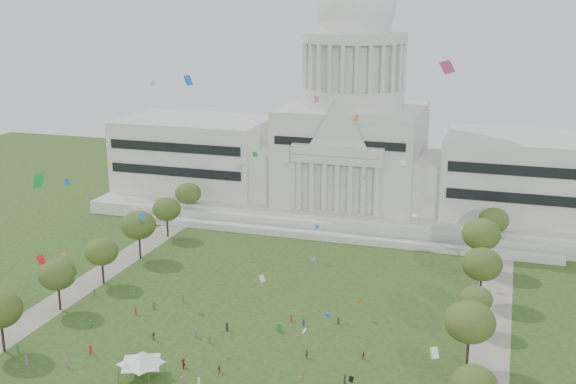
% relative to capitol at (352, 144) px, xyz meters
% --- Properties ---
extents(ground, '(400.00, 400.00, 0.00)m').
position_rel_capitol_xyz_m(ground, '(0.00, -113.59, -22.30)').
color(ground, '#294418').
rests_on(ground, ground).
extents(capitol, '(160.00, 64.50, 91.30)m').
position_rel_capitol_xyz_m(capitol, '(0.00, 0.00, 0.00)').
color(capitol, beige).
rests_on(capitol, ground).
extents(path_left, '(8.00, 160.00, 0.04)m').
position_rel_capitol_xyz_m(path_left, '(-48.00, -83.59, -22.28)').
color(path_left, gray).
rests_on(path_left, ground).
extents(path_right, '(8.00, 160.00, 0.04)m').
position_rel_capitol_xyz_m(path_right, '(48.00, -83.59, -22.28)').
color(path_right, gray).
rests_on(path_right, ground).
extents(row_tree_l_1, '(8.86, 8.86, 12.59)m').
position_rel_capitol_xyz_m(row_tree_l_1, '(-44.07, -116.55, -13.34)').
color(row_tree_l_1, black).
rests_on(row_tree_l_1, ground).
extents(row_tree_l_2, '(8.42, 8.42, 11.97)m').
position_rel_capitol_xyz_m(row_tree_l_2, '(-45.04, -96.29, -13.79)').
color(row_tree_l_2, black).
rests_on(row_tree_l_2, ground).
extents(row_tree_r_2, '(9.55, 9.55, 13.58)m').
position_rel_capitol_xyz_m(row_tree_r_2, '(44.17, -96.15, -12.64)').
color(row_tree_r_2, black).
rests_on(row_tree_r_2, ground).
extents(row_tree_l_3, '(8.12, 8.12, 11.55)m').
position_rel_capitol_xyz_m(row_tree_l_3, '(-44.09, -79.67, -14.09)').
color(row_tree_l_3, black).
rests_on(row_tree_l_3, ground).
extents(row_tree_r_3, '(7.01, 7.01, 9.98)m').
position_rel_capitol_xyz_m(row_tree_r_3, '(44.40, -79.10, -15.21)').
color(row_tree_r_3, black).
rests_on(row_tree_r_3, ground).
extents(row_tree_l_4, '(9.29, 9.29, 13.21)m').
position_rel_capitol_xyz_m(row_tree_l_4, '(-44.08, -61.17, -12.90)').
color(row_tree_l_4, black).
rests_on(row_tree_l_4, ground).
extents(row_tree_r_4, '(9.19, 9.19, 13.06)m').
position_rel_capitol_xyz_m(row_tree_r_4, '(44.76, -63.55, -13.01)').
color(row_tree_r_4, black).
rests_on(row_tree_r_4, ground).
extents(row_tree_l_5, '(8.33, 8.33, 11.85)m').
position_rel_capitol_xyz_m(row_tree_l_5, '(-45.22, -42.58, -13.88)').
color(row_tree_l_5, black).
rests_on(row_tree_l_5, ground).
extents(row_tree_r_5, '(9.82, 9.82, 13.96)m').
position_rel_capitol_xyz_m(row_tree_r_5, '(43.49, -43.40, -12.37)').
color(row_tree_r_5, black).
rests_on(row_tree_r_5, ground).
extents(row_tree_l_6, '(8.19, 8.19, 11.64)m').
position_rel_capitol_xyz_m(row_tree_l_6, '(-46.87, -24.45, -14.02)').
color(row_tree_l_6, black).
rests_on(row_tree_l_6, ground).
extents(row_tree_r_6, '(8.42, 8.42, 11.97)m').
position_rel_capitol_xyz_m(row_tree_r_6, '(45.96, -25.46, -13.79)').
color(row_tree_r_6, black).
rests_on(row_tree_r_6, ground).
extents(event_tent, '(12.31, 12.31, 5.21)m').
position_rel_capitol_xyz_m(event_tent, '(-12.97, -117.42, -18.26)').
color(event_tent, '#4C4C4C').
rests_on(event_tent, ground).
extents(person_2, '(0.87, 0.66, 1.60)m').
position_rel_capitol_xyz_m(person_2, '(24.81, -98.31, -21.50)').
color(person_2, '#B21E1E').
rests_on(person_2, ground).
extents(person_3, '(1.08, 1.41, 1.94)m').
position_rel_capitol_xyz_m(person_3, '(15.97, -111.44, -21.32)').
color(person_3, olive).
rests_on(person_3, ground).
extents(person_4, '(0.85, 1.09, 1.65)m').
position_rel_capitol_xyz_m(person_4, '(0.09, -111.70, -21.47)').
color(person_4, '#B21E1E').
rests_on(person_4, ground).
extents(person_5, '(1.72, 1.89, 1.99)m').
position_rel_capitol_xyz_m(person_5, '(-7.06, -112.06, -21.30)').
color(person_5, '#B21E1E').
rests_on(person_5, ground).
extents(person_8, '(1.01, 0.82, 1.80)m').
position_rel_capitol_xyz_m(person_8, '(-17.98, -103.26, -21.40)').
color(person_8, '#4C4C51').
rests_on(person_8, ground).
extents(person_10, '(0.78, 1.15, 1.79)m').
position_rel_capitol_xyz_m(person_10, '(14.14, -101.32, -21.40)').
color(person_10, '#4C4C51').
rests_on(person_10, ground).
extents(distant_crowd, '(65.89, 36.64, 1.91)m').
position_rel_capitol_xyz_m(distant_crowd, '(-13.35, -100.53, -21.43)').
color(distant_crowd, '#33723F').
rests_on(distant_crowd, ground).
extents(kite_swarm, '(86.09, 107.90, 56.29)m').
position_rel_capitol_xyz_m(kite_swarm, '(2.26, -105.42, 3.90)').
color(kite_swarm, '#E54C8C').
rests_on(kite_swarm, ground).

